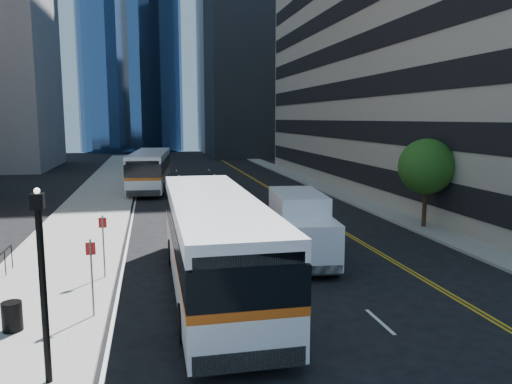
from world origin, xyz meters
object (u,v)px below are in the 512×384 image
Objects in this scene: street_tree at (426,167)px; bus_rear at (150,169)px; bus_front at (214,240)px; trash_can at (12,316)px; lamp_post at (42,278)px; box_truck at (301,226)px.

street_tree is 0.38× the size of bus_rear.
bus_front is 15.75× the size of trash_can.
bus_rear is (-2.31, 28.08, -0.09)m from bus_front.
trash_can is (-1.62, 3.31, -2.14)m from lamp_post.
box_truck is (4.37, 3.27, -0.36)m from bus_front.
street_tree reaches higher than bus_front.
bus_rear is 2.08× the size of box_truck.
lamp_post is 5.21× the size of trash_can.
lamp_post is at bearing -63.89° from trash_can.
bus_front is 28.17m from bus_rear.
street_tree is 25.45m from bus_rear.
trash_can is (-10.70, -5.91, -1.00)m from box_truck.
bus_rear is at bearing 82.54° from trash_can.
lamp_post is 0.33× the size of bus_front.
bus_rear is at bearing 85.97° from lamp_post.
street_tree is at bearing 33.73° from box_truck.
bus_front is at bearing 22.62° from trash_can.
street_tree reaches higher than trash_can.
trash_can is at bearing -92.44° from bus_rear.
lamp_post is 4.26m from trash_can.
lamp_post is 0.34× the size of bus_rear.
bus_rear is at bearing 127.92° from street_tree.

